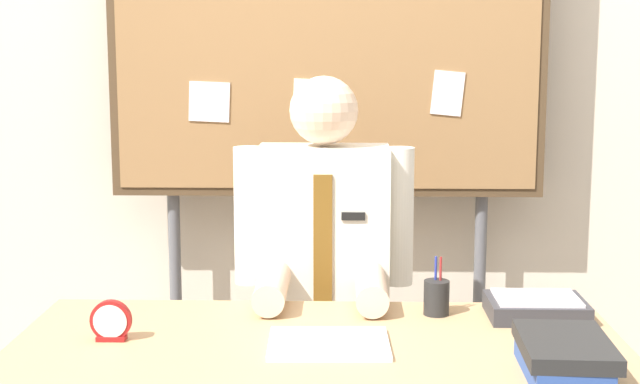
# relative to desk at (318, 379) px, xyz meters

# --- Properties ---
(back_wall) EXTENTS (6.40, 0.08, 2.70)m
(back_wall) POSITION_rel_desk_xyz_m (0.00, 1.26, 0.72)
(back_wall) COLOR beige
(back_wall) RESTS_ON ground_plane
(desk) EXTENTS (1.53, 0.75, 0.72)m
(desk) POSITION_rel_desk_xyz_m (0.00, 0.00, 0.00)
(desk) COLOR tan
(desk) RESTS_ON ground_plane
(person) EXTENTS (0.55, 0.56, 1.36)m
(person) POSITION_rel_desk_xyz_m (0.00, 0.59, 0.00)
(person) COLOR #2D2D33
(person) RESTS_ON ground_plane
(bulletin_board) EXTENTS (1.53, 0.09, 2.09)m
(bulletin_board) POSITION_rel_desk_xyz_m (0.00, 1.05, 0.85)
(bulletin_board) COLOR #4C3823
(bulletin_board) RESTS_ON ground_plane
(book_stack) EXTENTS (0.20, 0.29, 0.09)m
(book_stack) POSITION_rel_desk_xyz_m (0.55, -0.21, 0.14)
(book_stack) COLOR #2D4C99
(book_stack) RESTS_ON desk
(open_notebook) EXTENTS (0.30, 0.24, 0.01)m
(open_notebook) POSITION_rel_desk_xyz_m (0.03, -0.02, 0.10)
(open_notebook) COLOR white
(open_notebook) RESTS_ON desk
(desk_clock) EXTENTS (0.10, 0.04, 0.10)m
(desk_clock) POSITION_rel_desk_xyz_m (-0.52, 0.01, 0.14)
(desk_clock) COLOR maroon
(desk_clock) RESTS_ON desk
(pen_holder) EXTENTS (0.07, 0.07, 0.16)m
(pen_holder) POSITION_rel_desk_xyz_m (0.32, 0.25, 0.14)
(pen_holder) COLOR #262626
(pen_holder) RESTS_ON desk
(paper_tray) EXTENTS (0.26, 0.20, 0.06)m
(paper_tray) POSITION_rel_desk_xyz_m (0.58, 0.24, 0.12)
(paper_tray) COLOR #333338
(paper_tray) RESTS_ON desk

